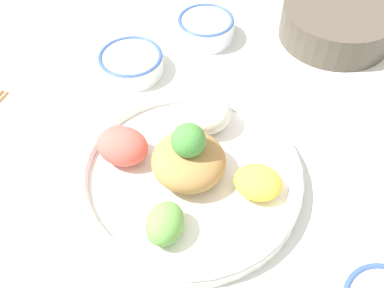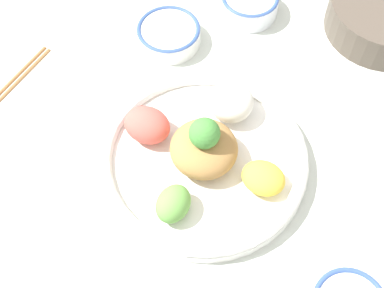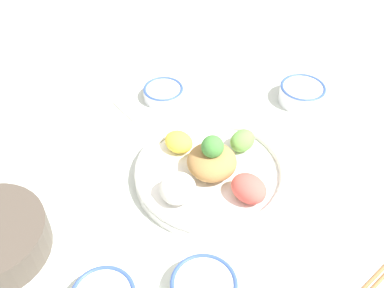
{
  "view_description": "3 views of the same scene",
  "coord_description": "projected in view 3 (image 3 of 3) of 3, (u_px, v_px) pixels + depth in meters",
  "views": [
    {
      "loc": [
        0.35,
        -0.18,
        0.53
      ],
      "look_at": [
        -0.01,
        -0.03,
        0.07
      ],
      "focal_mm": 42.0,
      "sensor_mm": 36.0,
      "label": 1
    },
    {
      "loc": [
        0.4,
        -0.14,
        0.74
      ],
      "look_at": [
        0.02,
        -0.06,
        0.09
      ],
      "focal_mm": 50.0,
      "sensor_mm": 36.0,
      "label": 2
    },
    {
      "loc": [
        -0.63,
        -0.05,
        0.71
      ],
      "look_at": [
        0.04,
        0.01,
        0.07
      ],
      "focal_mm": 42.0,
      "sensor_mm": 36.0,
      "label": 3
    }
  ],
  "objects": [
    {
      "name": "sauce_bowl_dark",
      "position": [
        163.0,
        92.0,
        1.14
      ],
      "size": [
        0.1,
        0.1,
        0.03
      ],
      "color": "white",
      "rests_on": "ground_plane"
    },
    {
      "name": "rice_bowl_blue",
      "position": [
        302.0,
        93.0,
        1.12
      ],
      "size": [
        0.11,
        0.11,
        0.05
      ],
      "color": "white",
      "rests_on": "ground_plane"
    },
    {
      "name": "sauce_bowl_red",
      "position": [
        204.0,
        287.0,
        0.75
      ],
      "size": [
        0.11,
        0.11,
        0.04
      ],
      "color": "white",
      "rests_on": "ground_plane"
    },
    {
      "name": "serving_spoon_main",
      "position": [
        115.0,
        102.0,
        1.13
      ],
      "size": [
        0.12,
        0.11,
        0.01
      ],
      "rotation": [
        0.0,
        0.0,
        3.9
      ],
      "color": "beige",
      "rests_on": "ground_plane"
    },
    {
      "name": "chopsticks_pair_near",
      "position": [
        377.0,
        279.0,
        0.78
      ],
      "size": [
        0.18,
        0.17,
        0.01
      ],
      "rotation": [
        0.0,
        0.0,
        5.51
      ],
      "color": "#9E6B3D",
      "rests_on": "ground_plane"
    },
    {
      "name": "salad_platter",
      "position": [
        211.0,
        171.0,
        0.93
      ],
      "size": [
        0.32,
        0.32,
        0.12
      ],
      "color": "white",
      "rests_on": "ground_plane"
    },
    {
      "name": "ground_plane",
      "position": [
        194.0,
        179.0,
        0.95
      ],
      "size": [
        2.4,
        2.4,
        0.0
      ],
      "primitive_type": "plane",
      "color": "silver"
    }
  ]
}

